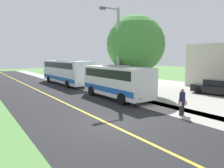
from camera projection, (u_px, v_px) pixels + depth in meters
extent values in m
plane|color=#548442|center=(109.00, 124.00, 11.08)|extent=(120.00, 120.00, 0.00)
cube|color=black|center=(109.00, 124.00, 11.08)|extent=(8.00, 100.00, 0.01)
cube|color=#9E9991|center=(173.00, 110.00, 14.02)|extent=(2.40, 100.00, 0.01)
cube|color=gold|center=(109.00, 124.00, 11.08)|extent=(0.16, 100.00, 0.00)
cube|color=white|center=(116.00, 81.00, 17.90)|extent=(2.33, 7.49, 2.41)
cube|color=blue|center=(116.00, 88.00, 17.99)|extent=(2.37, 7.34, 0.44)
cube|color=black|center=(116.00, 73.00, 17.82)|extent=(2.37, 6.74, 0.70)
cube|color=gray|center=(116.00, 66.00, 17.74)|extent=(1.40, 2.25, 0.12)
cylinder|color=black|center=(144.00, 96.00, 16.81)|extent=(0.25, 0.90, 0.90)
cylinder|color=black|center=(122.00, 99.00, 15.50)|extent=(0.25, 0.90, 0.90)
cylinder|color=black|center=(112.00, 89.00, 20.60)|extent=(0.25, 0.90, 0.90)
cylinder|color=black|center=(92.00, 91.00, 19.28)|extent=(0.25, 0.90, 0.90)
sphere|color=#F2EACC|center=(153.00, 96.00, 15.31)|extent=(0.20, 0.20, 0.20)
sphere|color=#F2EACC|center=(140.00, 98.00, 14.59)|extent=(0.20, 0.20, 0.20)
cube|color=silver|center=(66.00, 71.00, 27.26)|extent=(2.51, 10.98, 2.74)
cube|color=blue|center=(66.00, 77.00, 27.37)|extent=(2.55, 10.77, 0.44)
cube|color=black|center=(66.00, 65.00, 27.16)|extent=(2.55, 9.89, 0.70)
cube|color=gray|center=(66.00, 60.00, 27.08)|extent=(1.51, 3.30, 0.12)
cylinder|color=black|center=(87.00, 83.00, 25.36)|extent=(0.25, 0.90, 0.90)
cylinder|color=black|center=(67.00, 84.00, 23.94)|extent=(0.25, 0.90, 0.90)
cylinder|color=black|center=(65.00, 78.00, 30.91)|extent=(0.25, 0.90, 0.90)
cylinder|color=black|center=(49.00, 79.00, 29.49)|extent=(0.25, 0.90, 0.90)
sphere|color=#F2EACC|center=(91.00, 83.00, 23.29)|extent=(0.20, 0.20, 0.20)
sphere|color=#F2EACC|center=(80.00, 84.00, 22.51)|extent=(0.20, 0.20, 0.20)
cylinder|color=#262628|center=(183.00, 109.00, 12.80)|extent=(0.18, 0.18, 0.81)
cylinder|color=#262628|center=(181.00, 109.00, 12.68)|extent=(0.18, 0.18, 0.81)
cylinder|color=#1E2347|center=(182.00, 97.00, 12.65)|extent=(0.34, 0.34, 0.64)
sphere|color=tan|center=(183.00, 90.00, 12.59)|extent=(0.22, 0.22, 0.22)
cylinder|color=#1E2347|center=(184.00, 96.00, 12.75)|extent=(0.27, 0.10, 0.58)
cube|color=beige|center=(185.00, 103.00, 12.80)|extent=(0.20, 0.12, 0.28)
cylinder|color=#1E2347|center=(180.00, 97.00, 12.54)|extent=(0.27, 0.10, 0.58)
cube|color=beige|center=(180.00, 104.00, 12.51)|extent=(0.20, 0.12, 0.28)
cylinder|color=#9E9EA3|center=(118.00, 53.00, 18.28)|extent=(0.24, 0.24, 7.80)
cylinder|color=#9E9EA3|center=(111.00, 8.00, 17.34)|extent=(1.60, 0.14, 0.14)
cube|color=#59595B|center=(103.00, 8.00, 16.91)|extent=(0.50, 0.24, 0.20)
cube|color=black|center=(217.00, 89.00, 19.73)|extent=(2.19, 4.54, 0.70)
cube|color=black|center=(219.00, 83.00, 19.49)|extent=(1.74, 2.55, 0.57)
cylinder|color=black|center=(198.00, 91.00, 20.22)|extent=(0.28, 0.66, 0.64)
cylinder|color=black|center=(207.00, 89.00, 21.36)|extent=(0.28, 0.66, 0.64)
cylinder|color=brown|center=(135.00, 80.00, 20.32)|extent=(0.36, 0.36, 2.68)
sphere|color=#478C3D|center=(136.00, 45.00, 19.87)|extent=(5.58, 5.58, 5.58)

